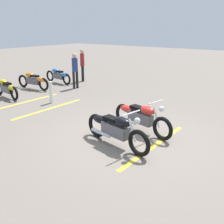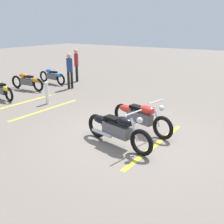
# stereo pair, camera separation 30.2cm
# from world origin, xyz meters

# --- Properties ---
(ground_plane) EXTENTS (60.00, 60.00, 0.00)m
(ground_plane) POSITION_xyz_m (0.00, 0.00, 0.00)
(ground_plane) COLOR slate
(motorcycle_bright_foreground) EXTENTS (2.19, 0.75, 1.04)m
(motorcycle_bright_foreground) POSITION_xyz_m (-0.03, -0.61, 0.46)
(motorcycle_bright_foreground) COLOR black
(motorcycle_bright_foreground) RESTS_ON ground
(motorcycle_dark_foreground) EXTENTS (2.21, 0.69, 1.04)m
(motorcycle_dark_foreground) POSITION_xyz_m (0.03, 0.59, 0.46)
(motorcycle_dark_foreground) COLOR black
(motorcycle_dark_foreground) RESTS_ON ground
(motorcycle_row_far_left) EXTENTS (2.04, 0.34, 0.77)m
(motorcycle_row_far_left) POSITION_xyz_m (6.99, -3.93, 0.42)
(motorcycle_row_far_left) COLOR black
(motorcycle_row_far_left) RESTS_ON ground
(motorcycle_row_left) EXTENTS (2.11, 0.33, 0.80)m
(motorcycle_row_left) POSITION_xyz_m (6.93, -2.23, 0.43)
(motorcycle_row_left) COLOR black
(motorcycle_row_left) RESTS_ON ground
(motorcycle_row_center) EXTENTS (2.04, 0.41, 0.77)m
(motorcycle_row_center) POSITION_xyz_m (6.55, -0.51, 0.42)
(motorcycle_row_center) COLOR black
(motorcycle_row_center) RESTS_ON ground
(bystander_near_row) EXTENTS (0.30, 0.32, 1.79)m
(bystander_near_row) POSITION_xyz_m (6.25, -5.08, 1.00)
(bystander_near_row) COLOR black
(bystander_near_row) RESTS_ON ground
(bystander_secondary) EXTENTS (0.29, 0.31, 1.73)m
(bystander_secondary) POSITION_xyz_m (5.41, -3.59, 0.97)
(bystander_secondary) COLOR black
(bystander_secondary) RESTS_ON ground
(bollard_post) EXTENTS (0.14, 0.14, 0.89)m
(bollard_post) POSITION_xyz_m (4.37, -1.08, 0.44)
(bollard_post) COLOR white
(bollard_post) RESTS_ON ground
(parking_stripe_near) EXTENTS (0.24, 3.20, 0.01)m
(parking_stripe_near) POSITION_xyz_m (-0.85, 0.03, 0.00)
(parking_stripe_near) COLOR yellow
(parking_stripe_near) RESTS_ON ground
(parking_stripe_mid) EXTENTS (0.24, 3.20, 0.01)m
(parking_stripe_mid) POSITION_xyz_m (3.83, -0.49, 0.00)
(parking_stripe_mid) COLOR yellow
(parking_stripe_mid) RESTS_ON ground
(parking_stripe_far) EXTENTS (0.24, 3.20, 0.01)m
(parking_stripe_far) POSITION_xyz_m (5.33, -0.54, 0.00)
(parking_stripe_far) COLOR yellow
(parking_stripe_far) RESTS_ON ground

